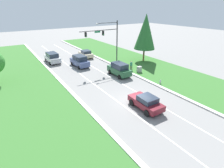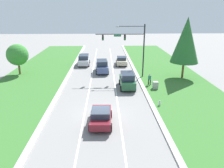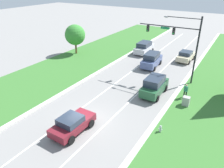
{
  "view_description": "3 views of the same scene",
  "coord_description": "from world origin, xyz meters",
  "px_view_note": "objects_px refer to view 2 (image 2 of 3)",
  "views": [
    {
      "loc": [
        -12.43,
        -13.74,
        10.56
      ],
      "look_at": [
        -1.09,
        3.69,
        1.29
      ],
      "focal_mm": 28.0,
      "sensor_mm": 36.0,
      "label": 1
    },
    {
      "loc": [
        0.38,
        -20.04,
        10.3
      ],
      "look_at": [
        1.24,
        6.05,
        1.38
      ],
      "focal_mm": 35.0,
      "sensor_mm": 36.0,
      "label": 2
    },
    {
      "loc": [
        10.77,
        -12.97,
        12.09
      ],
      "look_at": [
        -1.18,
        6.76,
        0.83
      ],
      "focal_mm": 35.0,
      "sensor_mm": 36.0,
      "label": 3
    }
  ],
  "objects_px": {
    "silver_suv": "(84,60)",
    "oak_near_left_tree": "(17,55)",
    "forest_suv": "(127,80)",
    "utility_cabinet": "(155,85)",
    "champagne_sedan": "(121,61)",
    "burgundy_sedan": "(101,116)",
    "slate_blue_suv": "(102,66)",
    "pedestrian": "(150,79)",
    "traffic_signal_mast": "(131,43)",
    "conifer_near_right_tree": "(186,40)",
    "fire_hydrant": "(160,103)"
  },
  "relations": [
    {
      "from": "silver_suv",
      "to": "oak_near_left_tree",
      "type": "bearing_deg",
      "value": -148.44
    },
    {
      "from": "forest_suv",
      "to": "utility_cabinet",
      "type": "bearing_deg",
      "value": -10.65
    },
    {
      "from": "champagne_sedan",
      "to": "oak_near_left_tree",
      "type": "bearing_deg",
      "value": -157.75
    },
    {
      "from": "champagne_sedan",
      "to": "burgundy_sedan",
      "type": "distance_m",
      "value": 23.66
    },
    {
      "from": "champagne_sedan",
      "to": "burgundy_sedan",
      "type": "bearing_deg",
      "value": -96.47
    },
    {
      "from": "slate_blue_suv",
      "to": "burgundy_sedan",
      "type": "height_order",
      "value": "slate_blue_suv"
    },
    {
      "from": "forest_suv",
      "to": "slate_blue_suv",
      "type": "relative_size",
      "value": 0.94
    },
    {
      "from": "forest_suv",
      "to": "silver_suv",
      "type": "relative_size",
      "value": 0.91
    },
    {
      "from": "pedestrian",
      "to": "champagne_sedan",
      "type": "bearing_deg",
      "value": -53.67
    },
    {
      "from": "traffic_signal_mast",
      "to": "burgundy_sedan",
      "type": "relative_size",
      "value": 1.94
    },
    {
      "from": "traffic_signal_mast",
      "to": "utility_cabinet",
      "type": "xyz_separation_m",
      "value": [
        2.88,
        -5.76,
        -4.95
      ]
    },
    {
      "from": "traffic_signal_mast",
      "to": "burgundy_sedan",
      "type": "distance_m",
      "value": 16.47
    },
    {
      "from": "burgundy_sedan",
      "to": "pedestrian",
      "type": "distance_m",
      "value": 12.95
    },
    {
      "from": "slate_blue_suv",
      "to": "conifer_near_right_tree",
      "type": "distance_m",
      "value": 14.13
    },
    {
      "from": "oak_near_left_tree",
      "to": "fire_hydrant",
      "type": "bearing_deg",
      "value": -33.13
    },
    {
      "from": "slate_blue_suv",
      "to": "pedestrian",
      "type": "height_order",
      "value": "slate_blue_suv"
    },
    {
      "from": "forest_suv",
      "to": "conifer_near_right_tree",
      "type": "xyz_separation_m",
      "value": [
        9.12,
        4.1,
        4.87
      ]
    },
    {
      "from": "forest_suv",
      "to": "oak_near_left_tree",
      "type": "bearing_deg",
      "value": 157.56
    },
    {
      "from": "burgundy_sedan",
      "to": "fire_hydrant",
      "type": "height_order",
      "value": "burgundy_sedan"
    },
    {
      "from": "champagne_sedan",
      "to": "conifer_near_right_tree",
      "type": "xyz_separation_m",
      "value": [
        8.94,
        -9.18,
        5.14
      ]
    },
    {
      "from": "champagne_sedan",
      "to": "conifer_near_right_tree",
      "type": "relative_size",
      "value": 0.48
    },
    {
      "from": "utility_cabinet",
      "to": "fire_hydrant",
      "type": "bearing_deg",
      "value": -97.63
    },
    {
      "from": "burgundy_sedan",
      "to": "conifer_near_right_tree",
      "type": "relative_size",
      "value": 0.45
    },
    {
      "from": "burgundy_sedan",
      "to": "utility_cabinet",
      "type": "xyz_separation_m",
      "value": [
        7.27,
        9.41,
        -0.3
      ]
    },
    {
      "from": "silver_suv",
      "to": "fire_hydrant",
      "type": "height_order",
      "value": "silver_suv"
    },
    {
      "from": "forest_suv",
      "to": "conifer_near_right_tree",
      "type": "height_order",
      "value": "conifer_near_right_tree"
    },
    {
      "from": "slate_blue_suv",
      "to": "silver_suv",
      "type": "bearing_deg",
      "value": 119.96
    },
    {
      "from": "pedestrian",
      "to": "fire_hydrant",
      "type": "relative_size",
      "value": 2.41
    },
    {
      "from": "traffic_signal_mast",
      "to": "utility_cabinet",
      "type": "bearing_deg",
      "value": -63.45
    },
    {
      "from": "forest_suv",
      "to": "pedestrian",
      "type": "relative_size",
      "value": 2.7
    },
    {
      "from": "traffic_signal_mast",
      "to": "forest_suv",
      "type": "height_order",
      "value": "traffic_signal_mast"
    },
    {
      "from": "traffic_signal_mast",
      "to": "fire_hydrant",
      "type": "distance_m",
      "value": 12.6
    },
    {
      "from": "champagne_sedan",
      "to": "pedestrian",
      "type": "relative_size",
      "value": 2.65
    },
    {
      "from": "forest_suv",
      "to": "pedestrian",
      "type": "bearing_deg",
      "value": 15.6
    },
    {
      "from": "burgundy_sedan",
      "to": "conifer_near_right_tree",
      "type": "xyz_separation_m",
      "value": [
        12.6,
        14.2,
        5.13
      ]
    },
    {
      "from": "forest_suv",
      "to": "champagne_sedan",
      "type": "height_order",
      "value": "forest_suv"
    },
    {
      "from": "forest_suv",
      "to": "champagne_sedan",
      "type": "distance_m",
      "value": 13.28
    },
    {
      "from": "utility_cabinet",
      "to": "oak_near_left_tree",
      "type": "distance_m",
      "value": 22.56
    },
    {
      "from": "forest_suv",
      "to": "fire_hydrant",
      "type": "relative_size",
      "value": 6.51
    },
    {
      "from": "utility_cabinet",
      "to": "fire_hydrant",
      "type": "height_order",
      "value": "utility_cabinet"
    },
    {
      "from": "slate_blue_suv",
      "to": "traffic_signal_mast",
      "type": "bearing_deg",
      "value": -36.63
    },
    {
      "from": "forest_suv",
      "to": "champagne_sedan",
      "type": "xyz_separation_m",
      "value": [
        0.18,
        13.28,
        -0.27
      ]
    },
    {
      "from": "forest_suv",
      "to": "utility_cabinet",
      "type": "xyz_separation_m",
      "value": [
        3.79,
        -0.69,
        -0.56
      ]
    },
    {
      "from": "champagne_sedan",
      "to": "fire_hydrant",
      "type": "bearing_deg",
      "value": -79.23
    },
    {
      "from": "slate_blue_suv",
      "to": "fire_hydrant",
      "type": "relative_size",
      "value": 6.9
    },
    {
      "from": "silver_suv",
      "to": "burgundy_sedan",
      "type": "xyz_separation_m",
      "value": [
        3.68,
        -23.61,
        -0.19
      ]
    },
    {
      "from": "burgundy_sedan",
      "to": "utility_cabinet",
      "type": "bearing_deg",
      "value": 53.89
    },
    {
      "from": "champagne_sedan",
      "to": "fire_hydrant",
      "type": "height_order",
      "value": "champagne_sedan"
    },
    {
      "from": "champagne_sedan",
      "to": "conifer_near_right_tree",
      "type": "height_order",
      "value": "conifer_near_right_tree"
    },
    {
      "from": "silver_suv",
      "to": "conifer_near_right_tree",
      "type": "height_order",
      "value": "conifer_near_right_tree"
    }
  ]
}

